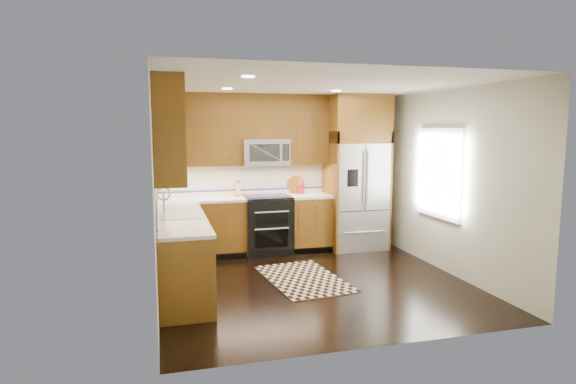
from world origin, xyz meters
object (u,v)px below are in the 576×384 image
object	(u,v)px
refrigerator	(356,172)
utensil_crock	(300,187)
range	(267,225)
rug	(303,278)
knife_block	(238,189)

from	to	relation	value
refrigerator	utensil_crock	world-z (taller)	refrigerator
range	rug	world-z (taller)	range
rug	utensil_crock	world-z (taller)	utensil_crock
range	knife_block	distance (m)	0.76
refrigerator	knife_block	distance (m)	2.03
rug	utensil_crock	bearing A→B (deg)	68.80
refrigerator	rug	bearing A→B (deg)	-133.32
knife_block	refrigerator	bearing A→B (deg)	-8.08
refrigerator	knife_block	bearing A→B (deg)	171.92
rug	knife_block	world-z (taller)	knife_block
knife_block	range	bearing A→B (deg)	-29.08
refrigerator	utensil_crock	distance (m)	0.99
refrigerator	knife_block	world-z (taller)	refrigerator
rug	utensil_crock	distance (m)	2.07
range	refrigerator	distance (m)	1.76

